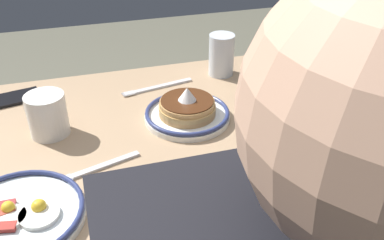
{
  "coord_description": "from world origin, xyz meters",
  "views": [
    {
      "loc": [
        0.18,
        0.78,
        1.29
      ],
      "look_at": [
        -0.06,
        -0.02,
        0.77
      ],
      "focal_mm": 40.09,
      "sensor_mm": 36.0,
      "label": 1
    }
  ],
  "objects_px": {
    "plate_near_main": "(187,111)",
    "cell_phone": "(11,99)",
    "plate_center_pancakes": "(18,215)",
    "fork_near": "(157,87)",
    "drinking_glass": "(221,57)",
    "coffee_mug": "(46,114)",
    "plate_far_companion": "(368,143)",
    "tea_spoon": "(323,80)",
    "fork_far": "(99,167)"
  },
  "relations": [
    {
      "from": "plate_near_main",
      "to": "drinking_glass",
      "type": "distance_m",
      "value": 0.27
    },
    {
      "from": "plate_center_pancakes",
      "to": "fork_near",
      "type": "xyz_separation_m",
      "value": [
        -0.34,
        -0.42,
        -0.01
      ]
    },
    {
      "from": "tea_spoon",
      "to": "drinking_glass",
      "type": "bearing_deg",
      "value": -25.67
    },
    {
      "from": "plate_far_companion",
      "to": "fork_near",
      "type": "xyz_separation_m",
      "value": [
        0.37,
        -0.42,
        -0.02
      ]
    },
    {
      "from": "plate_center_pancakes",
      "to": "tea_spoon",
      "type": "height_order",
      "value": "plate_center_pancakes"
    },
    {
      "from": "plate_center_pancakes",
      "to": "cell_phone",
      "type": "bearing_deg",
      "value": -85.07
    },
    {
      "from": "plate_near_main",
      "to": "tea_spoon",
      "type": "relative_size",
      "value": 1.05
    },
    {
      "from": "plate_center_pancakes",
      "to": "plate_far_companion",
      "type": "height_order",
      "value": "plate_far_companion"
    },
    {
      "from": "plate_center_pancakes",
      "to": "fork_near",
      "type": "height_order",
      "value": "plate_center_pancakes"
    },
    {
      "from": "plate_far_companion",
      "to": "drinking_glass",
      "type": "relative_size",
      "value": 1.77
    },
    {
      "from": "plate_center_pancakes",
      "to": "plate_far_companion",
      "type": "distance_m",
      "value": 0.71
    },
    {
      "from": "fork_near",
      "to": "tea_spoon",
      "type": "height_order",
      "value": "tea_spoon"
    },
    {
      "from": "coffee_mug",
      "to": "plate_near_main",
      "type": "bearing_deg",
      "value": 174.52
    },
    {
      "from": "plate_center_pancakes",
      "to": "coffee_mug",
      "type": "relative_size",
      "value": 2.2
    },
    {
      "from": "plate_near_main",
      "to": "cell_phone",
      "type": "distance_m",
      "value": 0.47
    },
    {
      "from": "tea_spoon",
      "to": "cell_phone",
      "type": "bearing_deg",
      "value": -8.79
    },
    {
      "from": "coffee_mug",
      "to": "fork_far",
      "type": "xyz_separation_m",
      "value": [
        -0.09,
        0.17,
        -0.05
      ]
    },
    {
      "from": "plate_near_main",
      "to": "coffee_mug",
      "type": "height_order",
      "value": "coffee_mug"
    },
    {
      "from": "plate_far_companion",
      "to": "coffee_mug",
      "type": "xyz_separation_m",
      "value": [
        0.66,
        -0.27,
        0.03
      ]
    },
    {
      "from": "plate_center_pancakes",
      "to": "fork_near",
      "type": "bearing_deg",
      "value": -128.99
    },
    {
      "from": "fork_near",
      "to": "tea_spoon",
      "type": "xyz_separation_m",
      "value": [
        -0.46,
        0.09,
        0.0
      ]
    },
    {
      "from": "plate_near_main",
      "to": "drinking_glass",
      "type": "bearing_deg",
      "value": -127.16
    },
    {
      "from": "fork_far",
      "to": "coffee_mug",
      "type": "bearing_deg",
      "value": -60.45
    },
    {
      "from": "fork_far",
      "to": "cell_phone",
      "type": "bearing_deg",
      "value": -61.76
    },
    {
      "from": "plate_center_pancakes",
      "to": "cell_phone",
      "type": "xyz_separation_m",
      "value": [
        0.04,
        -0.46,
        -0.01
      ]
    },
    {
      "from": "plate_center_pancakes",
      "to": "cell_phone",
      "type": "relative_size",
      "value": 1.63
    },
    {
      "from": "drinking_glass",
      "to": "fork_near",
      "type": "distance_m",
      "value": 0.21
    },
    {
      "from": "plate_far_companion",
      "to": "fork_far",
      "type": "height_order",
      "value": "plate_far_companion"
    },
    {
      "from": "plate_far_companion",
      "to": "drinking_glass",
      "type": "xyz_separation_m",
      "value": [
        0.17,
        -0.45,
        0.03
      ]
    },
    {
      "from": "plate_center_pancakes",
      "to": "tea_spoon",
      "type": "relative_size",
      "value": 1.19
    },
    {
      "from": "plate_near_main",
      "to": "plate_far_companion",
      "type": "xyz_separation_m",
      "value": [
        -0.34,
        0.24,
        0.0
      ]
    },
    {
      "from": "plate_far_companion",
      "to": "drinking_glass",
      "type": "distance_m",
      "value": 0.49
    },
    {
      "from": "plate_near_main",
      "to": "drinking_glass",
      "type": "height_order",
      "value": "drinking_glass"
    },
    {
      "from": "plate_near_main",
      "to": "tea_spoon",
      "type": "height_order",
      "value": "plate_near_main"
    },
    {
      "from": "plate_center_pancakes",
      "to": "coffee_mug",
      "type": "bearing_deg",
      "value": -101.58
    },
    {
      "from": "coffee_mug",
      "to": "cell_phone",
      "type": "height_order",
      "value": "coffee_mug"
    },
    {
      "from": "plate_far_companion",
      "to": "drinking_glass",
      "type": "bearing_deg",
      "value": -69.09
    },
    {
      "from": "coffee_mug",
      "to": "drinking_glass",
      "type": "distance_m",
      "value": 0.52
    },
    {
      "from": "coffee_mug",
      "to": "fork_near",
      "type": "distance_m",
      "value": 0.33
    },
    {
      "from": "plate_far_companion",
      "to": "tea_spoon",
      "type": "distance_m",
      "value": 0.34
    },
    {
      "from": "plate_center_pancakes",
      "to": "coffee_mug",
      "type": "height_order",
      "value": "coffee_mug"
    },
    {
      "from": "drinking_glass",
      "to": "plate_near_main",
      "type": "bearing_deg",
      "value": 52.84
    },
    {
      "from": "drinking_glass",
      "to": "cell_phone",
      "type": "height_order",
      "value": "drinking_glass"
    },
    {
      "from": "drinking_glass",
      "to": "fork_near",
      "type": "height_order",
      "value": "drinking_glass"
    },
    {
      "from": "coffee_mug",
      "to": "cell_phone",
      "type": "xyz_separation_m",
      "value": [
        0.1,
        -0.19,
        -0.05
      ]
    },
    {
      "from": "plate_near_main",
      "to": "plate_far_companion",
      "type": "height_order",
      "value": "plate_near_main"
    },
    {
      "from": "plate_center_pancakes",
      "to": "fork_far",
      "type": "height_order",
      "value": "plate_center_pancakes"
    },
    {
      "from": "coffee_mug",
      "to": "tea_spoon",
      "type": "height_order",
      "value": "coffee_mug"
    },
    {
      "from": "plate_near_main",
      "to": "fork_near",
      "type": "distance_m",
      "value": 0.18
    },
    {
      "from": "plate_near_main",
      "to": "cell_phone",
      "type": "height_order",
      "value": "plate_near_main"
    }
  ]
}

